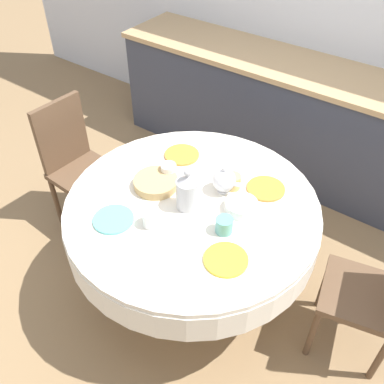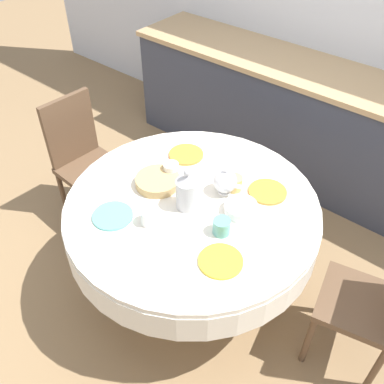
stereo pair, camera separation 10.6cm
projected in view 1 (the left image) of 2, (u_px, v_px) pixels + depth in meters
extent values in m
plane|color=#8E704C|center=(192.00, 285.00, 2.84)|extent=(12.00, 12.00, 0.00)
cube|color=silver|center=(342.00, 4.00, 3.09)|extent=(7.00, 0.05, 2.60)
cube|color=#383D4C|center=(302.00, 125.00, 3.46)|extent=(3.20, 0.60, 0.89)
cube|color=tan|center=(313.00, 72.00, 3.15)|extent=(3.24, 0.64, 0.04)
cylinder|color=brown|center=(192.00, 283.00, 2.82)|extent=(0.44, 0.44, 0.04)
cylinder|color=brown|center=(192.00, 257.00, 2.64)|extent=(0.11, 0.11, 0.50)
cylinder|color=silver|center=(192.00, 218.00, 2.42)|extent=(1.41, 1.41, 0.18)
cylinder|color=silver|center=(192.00, 205.00, 2.35)|extent=(1.40, 1.40, 0.03)
cube|color=brown|center=(361.00, 295.00, 2.25)|extent=(0.48, 0.48, 0.04)
cylinder|color=brown|center=(312.00, 334.00, 2.34)|extent=(0.04, 0.04, 0.42)
cylinder|color=brown|center=(324.00, 285.00, 2.58)|extent=(0.04, 0.04, 0.42)
cylinder|color=brown|center=(380.00, 358.00, 2.24)|extent=(0.04, 0.04, 0.42)
cube|color=brown|center=(85.00, 174.00, 3.00)|extent=(0.42, 0.42, 0.04)
cube|color=brown|center=(61.00, 134.00, 2.91)|extent=(0.06, 0.38, 0.49)
cylinder|color=brown|center=(124.00, 196.00, 3.17)|extent=(0.04, 0.04, 0.42)
cylinder|color=brown|center=(88.00, 223.00, 2.97)|extent=(0.04, 0.04, 0.42)
cylinder|color=brown|center=(93.00, 177.00, 3.34)|extent=(0.04, 0.04, 0.42)
cylinder|color=brown|center=(56.00, 201.00, 3.14)|extent=(0.04, 0.04, 0.42)
cylinder|color=#60BCB7|center=(113.00, 219.00, 2.23)|extent=(0.22, 0.22, 0.01)
cylinder|color=white|center=(151.00, 219.00, 2.19)|extent=(0.09, 0.09, 0.08)
cylinder|color=yellow|center=(226.00, 260.00, 2.03)|extent=(0.22, 0.22, 0.01)
cylinder|color=#5BA39E|center=(224.00, 225.00, 2.15)|extent=(0.09, 0.09, 0.08)
cylinder|color=orange|center=(182.00, 155.00, 2.65)|extent=(0.22, 0.22, 0.01)
cylinder|color=white|center=(169.00, 171.00, 2.48)|extent=(0.09, 0.09, 0.08)
cylinder|color=orange|center=(266.00, 189.00, 2.41)|extent=(0.22, 0.22, 0.01)
cylinder|color=#DBB766|center=(233.00, 182.00, 2.41)|extent=(0.09, 0.09, 0.08)
cylinder|color=#B2B2B7|center=(187.00, 194.00, 2.26)|extent=(0.12, 0.12, 0.17)
cone|color=#B2B2B7|center=(187.00, 179.00, 2.19)|extent=(0.11, 0.11, 0.04)
sphere|color=#B2B2B7|center=(187.00, 173.00, 2.16)|extent=(0.04, 0.04, 0.04)
cylinder|color=white|center=(223.00, 190.00, 2.41)|extent=(0.07, 0.07, 0.01)
sphere|color=white|center=(224.00, 180.00, 2.36)|extent=(0.13, 0.13, 0.13)
cylinder|color=white|center=(236.00, 184.00, 2.32)|extent=(0.08, 0.02, 0.05)
sphere|color=white|center=(225.00, 169.00, 2.31)|extent=(0.03, 0.03, 0.03)
cylinder|color=tan|center=(156.00, 183.00, 2.43)|extent=(0.25, 0.25, 0.05)
cylinder|color=silver|center=(241.00, 206.00, 2.28)|extent=(0.18, 0.18, 0.05)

